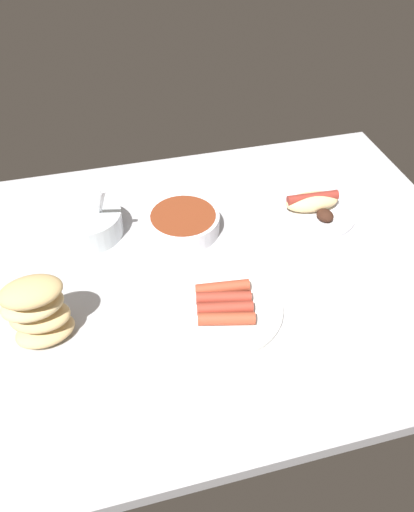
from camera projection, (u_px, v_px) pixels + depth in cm
name	position (u px, v px, depth cm)	size (l,w,h in cm)	color
ground_plane	(211.00, 270.00, 109.27)	(120.00, 90.00, 3.00)	#B2B2B7
bowl_chili	(183.00, 222.00, 115.05)	(16.93, 16.93, 4.68)	white
plate_sausages	(224.00, 307.00, 98.07)	(23.57, 23.57, 3.48)	white
plate_hotdog_assembled	(312.00, 207.00, 120.55)	(22.22, 22.22, 5.61)	white
bowl_coleslaw	(88.00, 222.00, 113.96)	(15.97, 15.97, 15.80)	silver
bread_stack	(37.00, 311.00, 89.21)	(12.70, 9.76, 14.40)	#DBB77A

